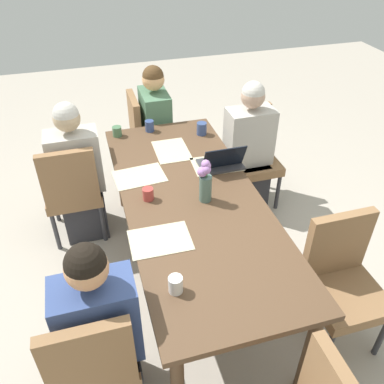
% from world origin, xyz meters
% --- Properties ---
extents(ground_plane, '(10.00, 10.00, 0.00)m').
position_xyz_m(ground_plane, '(0.00, 0.00, 0.00)').
color(ground_plane, '#B2A899').
extents(dining_table, '(2.22, 0.91, 0.75)m').
position_xyz_m(dining_table, '(0.00, 0.00, 0.68)').
color(dining_table, brown).
rests_on(dining_table, ground_plane).
extents(chair_head_left_left_near, '(0.44, 0.44, 0.90)m').
position_xyz_m(chair_head_left_left_near, '(-1.42, -0.04, 0.50)').
color(chair_head_left_left_near, olive).
rests_on(chair_head_left_left_near, ground_plane).
extents(person_head_left_left_near, '(0.40, 0.36, 1.19)m').
position_xyz_m(person_head_left_left_near, '(-1.36, 0.04, 0.53)').
color(person_head_left_left_near, '#2D2D33').
rests_on(person_head_left_left_near, ground_plane).
extents(chair_near_left_mid, '(0.44, 0.44, 0.90)m').
position_xyz_m(chair_near_left_mid, '(0.83, -0.76, 0.50)').
color(chair_near_left_mid, olive).
rests_on(chair_near_left_mid, ground_plane).
extents(person_near_left_mid, '(0.36, 0.40, 1.19)m').
position_xyz_m(person_near_left_mid, '(0.76, -0.70, 0.53)').
color(person_near_left_mid, '#2D2D33').
rests_on(person_near_left_mid, ground_plane).
extents(chair_near_left_far, '(0.44, 0.44, 0.90)m').
position_xyz_m(chair_near_left_far, '(-0.71, -0.79, 0.50)').
color(chair_near_left_far, olive).
rests_on(chair_near_left_far, ground_plane).
extents(person_near_left_far, '(0.36, 0.40, 1.19)m').
position_xyz_m(person_near_left_far, '(-0.78, -0.73, 0.53)').
color(person_near_left_far, '#2D2D33').
rests_on(person_near_left_far, ground_plane).
extents(chair_far_right_near, '(0.44, 0.44, 0.90)m').
position_xyz_m(chair_far_right_near, '(-0.85, 0.80, 0.50)').
color(chair_far_right_near, olive).
rests_on(chair_far_right_near, ground_plane).
extents(person_far_right_near, '(0.36, 0.40, 1.19)m').
position_xyz_m(person_far_right_near, '(-0.77, 0.74, 0.53)').
color(person_far_right_near, '#2D2D33').
rests_on(person_far_right_near, ground_plane).
extents(chair_far_right_mid, '(0.44, 0.44, 0.90)m').
position_xyz_m(chair_far_right_mid, '(0.70, 0.76, 0.50)').
color(chair_far_right_mid, olive).
rests_on(chair_far_right_mid, ground_plane).
extents(flower_vase, '(0.08, 0.10, 0.30)m').
position_xyz_m(flower_vase, '(0.04, 0.08, 0.91)').
color(flower_vase, '#4C6B60').
rests_on(flower_vase, dining_table).
extents(placemat_head_left_left_near, '(0.36, 0.26, 0.00)m').
position_xyz_m(placemat_head_left_left_near, '(-0.64, 0.02, 0.76)').
color(placemat_head_left_left_near, beige).
rests_on(placemat_head_left_left_near, dining_table).
extents(placemat_near_left_mid, '(0.27, 0.37, 0.00)m').
position_xyz_m(placemat_near_left_mid, '(0.34, -0.29, 0.76)').
color(placemat_near_left_mid, beige).
rests_on(placemat_near_left_mid, dining_table).
extents(placemat_near_left_far, '(0.29, 0.38, 0.00)m').
position_xyz_m(placemat_near_left_far, '(-0.35, -0.29, 0.76)').
color(placemat_near_left_far, beige).
rests_on(placemat_near_left_far, dining_table).
extents(placemat_far_right_near, '(0.28, 0.37, 0.00)m').
position_xyz_m(placemat_far_right_near, '(-0.35, 0.29, 0.76)').
color(placemat_far_right_near, beige).
rests_on(placemat_far_right_near, dining_table).
extents(laptop_far_right_near, '(0.22, 0.32, 0.20)m').
position_xyz_m(laptop_far_right_near, '(-0.30, 0.31, 0.80)').
color(laptop_far_right_near, '#38383D').
rests_on(laptop_far_right_near, dining_table).
extents(coffee_mug_near_left, '(0.08, 0.08, 0.10)m').
position_xyz_m(coffee_mug_near_left, '(-0.84, 0.33, 0.81)').
color(coffee_mug_near_left, '#33477A').
rests_on(coffee_mug_near_left, dining_table).
extents(coffee_mug_near_right, '(0.07, 0.07, 0.10)m').
position_xyz_m(coffee_mug_near_right, '(0.73, -0.30, 0.80)').
color(coffee_mug_near_right, white).
rests_on(coffee_mug_near_right, dining_table).
extents(coffee_mug_centre_left, '(0.07, 0.07, 0.09)m').
position_xyz_m(coffee_mug_centre_left, '(-1.02, -0.08, 0.80)').
color(coffee_mug_centre_left, '#33477A').
rests_on(coffee_mug_centre_left, dining_table).
extents(coffee_mug_centre_right, '(0.07, 0.07, 0.09)m').
position_xyz_m(coffee_mug_centre_right, '(-0.07, -0.28, 0.80)').
color(coffee_mug_centre_right, '#AD3D38').
rests_on(coffee_mug_centre_right, dining_table).
extents(coffee_mug_far_left, '(0.08, 0.08, 0.08)m').
position_xyz_m(coffee_mug_far_left, '(-1.00, -0.36, 0.80)').
color(coffee_mug_far_left, '#47704C').
rests_on(coffee_mug_far_left, dining_table).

